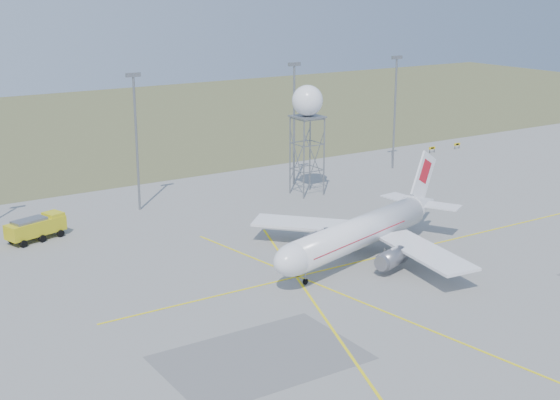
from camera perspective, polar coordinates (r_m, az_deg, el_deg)
ground at (r=74.65m, az=18.48°, el=-11.48°), size 400.00×400.00×0.00m
grass_strip at (r=190.76m, az=-16.22°, el=5.04°), size 400.00×120.00×0.03m
mast_b at (r=116.59m, az=-10.49°, el=5.02°), size 2.20×0.50×20.50m
mast_c at (r=129.70m, az=1.04°, el=6.33°), size 2.20×0.50×20.50m
mast_d at (r=143.04m, az=8.42°, el=7.04°), size 2.20×0.50×20.50m
taxi_sign_near at (r=159.77m, az=11.07°, el=3.73°), size 1.60×0.17×1.20m
taxi_sign_far at (r=164.63m, az=12.83°, el=3.98°), size 1.60×0.17×1.20m
airliner_main at (r=96.02m, az=5.96°, el=-2.36°), size 32.89×31.16×11.38m
radar_tower at (r=123.76m, az=2.00°, el=4.85°), size 4.87×4.87×17.64m
fire_truck at (r=108.27m, az=-17.33°, el=-2.01°), size 8.38×5.03×3.18m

